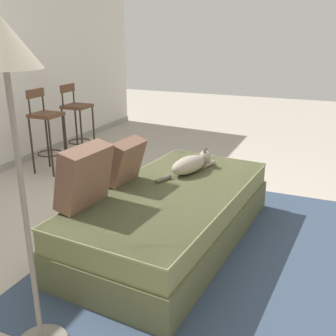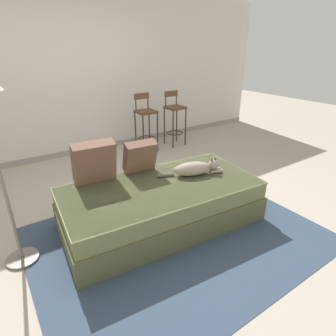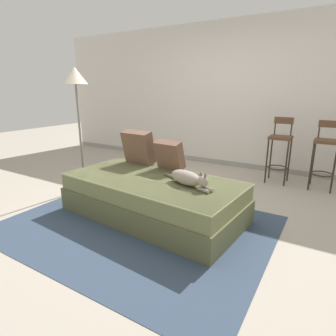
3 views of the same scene
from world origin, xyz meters
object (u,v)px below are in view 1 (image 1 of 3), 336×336
throw_pillow_corner (84,176)px  throw_pillow_middle (125,161)px  couch (172,215)px  cat (191,164)px  bar_stool_by_doorway (77,117)px  floor_lamp (8,80)px  bar_stool_near_window (46,126)px

throw_pillow_corner → throw_pillow_middle: bearing=-4.8°
couch → throw_pillow_middle: throw_pillow_middle is taller
couch → cat: bearing=0.8°
throw_pillow_middle → bar_stool_by_doorway: bar_stool_by_doorway is taller
throw_pillow_corner → bar_stool_by_doorway: bar_stool_by_doorway is taller
couch → bar_stool_by_doorway: size_ratio=2.14×
bar_stool_by_doorway → floor_lamp: 3.60m
throw_pillow_middle → floor_lamp: floor_lamp is taller
throw_pillow_corner → cat: 1.08m
bar_stool_by_doorway → floor_lamp: bearing=-148.4°
throw_pillow_corner → bar_stool_by_doorway: 2.67m
cat → floor_lamp: 2.04m
cat → floor_lamp: bearing=173.4°
throw_pillow_corner → bar_stool_near_window: bar_stool_near_window is taller
throw_pillow_corner → bar_stool_by_doorway: size_ratio=0.45×
couch → floor_lamp: (-1.36, 0.22, 1.21)m
throw_pillow_middle → couch: bearing=-87.7°
bar_stool_by_doorway → throw_pillow_corner: bearing=-143.3°
cat → throw_pillow_corner: bearing=155.4°
cat → couch: bearing=-179.2°
cat → bar_stool_by_doorway: 2.35m
throw_pillow_corner → throw_pillow_middle: size_ratio=1.20×
throw_pillow_corner → bar_stool_by_doorway: (2.14, 1.59, -0.11)m
cat → bar_stool_by_doorway: size_ratio=0.72×
couch → cat: (0.45, 0.01, 0.30)m
couch → bar_stool_near_window: bearing=64.1°
bar_stool_by_doorway → floor_lamp: floor_lamp is taller
couch → floor_lamp: 1.83m
throw_pillow_middle → bar_stool_near_window: size_ratio=0.37×
bar_stool_near_window → throw_pillow_middle: bearing=-121.7°
cat → bar_stool_near_window: (0.54, 2.04, 0.05)m
throw_pillow_middle → cat: bearing=-40.9°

